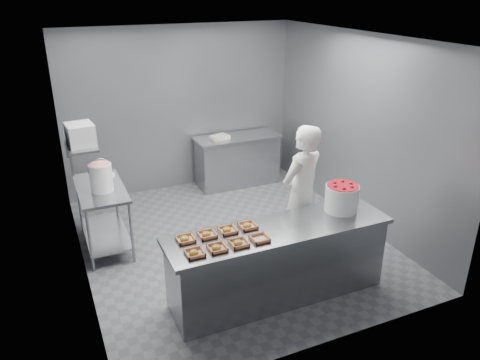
{
  "coord_description": "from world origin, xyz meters",
  "views": [
    {
      "loc": [
        -2.24,
        -5.34,
        3.41
      ],
      "look_at": [
        0.03,
        -0.2,
        1.03
      ],
      "focal_mm": 35.0,
      "sensor_mm": 36.0,
      "label": 1
    }
  ],
  "objects_px": {
    "service_counter": "(278,262)",
    "appliance": "(80,134)",
    "tray_7": "(248,226)",
    "glaze_bucket": "(101,177)",
    "tray_2": "(239,243)",
    "tray_5": "(207,234)",
    "tray_3": "(260,238)",
    "prep_table": "(103,208)",
    "tray_6": "(228,230)",
    "worker": "(301,194)",
    "tray_1": "(217,248)",
    "tray_4": "(185,239)",
    "tray_0": "(194,253)",
    "back_counter": "(237,160)",
    "strawberry_tub": "(342,197)"
  },
  "relations": [
    {
      "from": "service_counter",
      "to": "appliance",
      "type": "relative_size",
      "value": 7.33
    },
    {
      "from": "tray_7",
      "to": "glaze_bucket",
      "type": "height_order",
      "value": "glaze_bucket"
    },
    {
      "from": "tray_2",
      "to": "tray_5",
      "type": "bearing_deg",
      "value": 128.55
    },
    {
      "from": "appliance",
      "to": "tray_3",
      "type": "bearing_deg",
      "value": -57.75
    },
    {
      "from": "tray_2",
      "to": "service_counter",
      "type": "bearing_deg",
      "value": 15.02
    },
    {
      "from": "prep_table",
      "to": "tray_7",
      "type": "xyz_separation_m",
      "value": [
        1.33,
        -1.8,
        0.33
      ]
    },
    {
      "from": "service_counter",
      "to": "tray_6",
      "type": "height_order",
      "value": "tray_6"
    },
    {
      "from": "tray_3",
      "to": "tray_5",
      "type": "bearing_deg",
      "value": 148.05
    },
    {
      "from": "worker",
      "to": "tray_1",
      "type": "bearing_deg",
      "value": 8.37
    },
    {
      "from": "tray_6",
      "to": "glaze_bucket",
      "type": "relative_size",
      "value": 0.42
    },
    {
      "from": "tray_4",
      "to": "tray_7",
      "type": "xyz_separation_m",
      "value": [
        0.72,
        0.0,
        0.0
      ]
    },
    {
      "from": "appliance",
      "to": "tray_4",
      "type": "bearing_deg",
      "value": -70.08
    },
    {
      "from": "tray_2",
      "to": "glaze_bucket",
      "type": "bearing_deg",
      "value": 118.53
    },
    {
      "from": "tray_2",
      "to": "tray_3",
      "type": "relative_size",
      "value": 1.0
    },
    {
      "from": "tray_4",
      "to": "tray_7",
      "type": "relative_size",
      "value": 1.0
    },
    {
      "from": "tray_3",
      "to": "appliance",
      "type": "bearing_deg",
      "value": 127.75
    },
    {
      "from": "tray_0",
      "to": "appliance",
      "type": "bearing_deg",
      "value": 111.88
    },
    {
      "from": "prep_table",
      "to": "appliance",
      "type": "xyz_separation_m",
      "value": [
        -0.17,
        -0.16,
        1.11
      ]
    },
    {
      "from": "tray_3",
      "to": "tray_2",
      "type": "bearing_deg",
      "value": -180.0
    },
    {
      "from": "back_counter",
      "to": "glaze_bucket",
      "type": "relative_size",
      "value": 3.36
    },
    {
      "from": "tray_3",
      "to": "strawberry_tub",
      "type": "xyz_separation_m",
      "value": [
        1.19,
        0.25,
        0.15
      ]
    },
    {
      "from": "tray_5",
      "to": "tray_6",
      "type": "distance_m",
      "value": 0.24
    },
    {
      "from": "back_counter",
      "to": "tray_4",
      "type": "xyz_separation_m",
      "value": [
        -1.94,
        -3.1,
        0.47
      ]
    },
    {
      "from": "tray_0",
      "to": "glaze_bucket",
      "type": "height_order",
      "value": "glaze_bucket"
    },
    {
      "from": "tray_0",
      "to": "tray_3",
      "type": "xyz_separation_m",
      "value": [
        0.72,
        0.0,
        -0.0
      ]
    },
    {
      "from": "prep_table",
      "to": "tray_1",
      "type": "xyz_separation_m",
      "value": [
        0.85,
        -2.1,
        0.33
      ]
    },
    {
      "from": "worker",
      "to": "tray_2",
      "type": "bearing_deg",
      "value": 12.87
    },
    {
      "from": "back_counter",
      "to": "strawberry_tub",
      "type": "distance_m",
      "value": 3.22
    },
    {
      "from": "tray_5",
      "to": "appliance",
      "type": "xyz_separation_m",
      "value": [
        -1.02,
        1.64,
        0.78
      ]
    },
    {
      "from": "tray_1",
      "to": "tray_0",
      "type": "bearing_deg",
      "value": 180.0
    },
    {
      "from": "tray_7",
      "to": "appliance",
      "type": "relative_size",
      "value": 0.53
    },
    {
      "from": "tray_0",
      "to": "tray_5",
      "type": "xyz_separation_m",
      "value": [
        0.24,
        0.3,
        0.0
      ]
    },
    {
      "from": "tray_2",
      "to": "tray_7",
      "type": "relative_size",
      "value": 1.0
    },
    {
      "from": "tray_3",
      "to": "glaze_bucket",
      "type": "height_order",
      "value": "glaze_bucket"
    },
    {
      "from": "tray_2",
      "to": "tray_3",
      "type": "xyz_separation_m",
      "value": [
        0.24,
        0.0,
        -0.0
      ]
    },
    {
      "from": "tray_3",
      "to": "tray_6",
      "type": "height_order",
      "value": "tray_6"
    },
    {
      "from": "glaze_bucket",
      "to": "tray_3",
      "type": "bearing_deg",
      "value": -56.31
    },
    {
      "from": "tray_2",
      "to": "tray_4",
      "type": "distance_m",
      "value": 0.57
    },
    {
      "from": "prep_table",
      "to": "tray_2",
      "type": "relative_size",
      "value": 6.4
    },
    {
      "from": "service_counter",
      "to": "tray_1",
      "type": "distance_m",
      "value": 0.94
    },
    {
      "from": "back_counter",
      "to": "tray_4",
      "type": "distance_m",
      "value": 3.69
    },
    {
      "from": "tray_2",
      "to": "glaze_bucket",
      "type": "distance_m",
      "value": 2.26
    },
    {
      "from": "tray_0",
      "to": "tray_4",
      "type": "relative_size",
      "value": 1.0
    },
    {
      "from": "back_counter",
      "to": "worker",
      "type": "height_order",
      "value": "worker"
    },
    {
      "from": "tray_2",
      "to": "prep_table",
      "type": "bearing_deg",
      "value": 117.4
    },
    {
      "from": "tray_0",
      "to": "tray_5",
      "type": "relative_size",
      "value": 1.0
    },
    {
      "from": "tray_4",
      "to": "glaze_bucket",
      "type": "distance_m",
      "value": 1.79
    },
    {
      "from": "tray_7",
      "to": "appliance",
      "type": "xyz_separation_m",
      "value": [
        -1.5,
        1.64,
        0.78
      ]
    },
    {
      "from": "tray_5",
      "to": "tray_7",
      "type": "height_order",
      "value": "same"
    },
    {
      "from": "service_counter",
      "to": "back_counter",
      "type": "bearing_deg",
      "value": 74.52
    }
  ]
}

